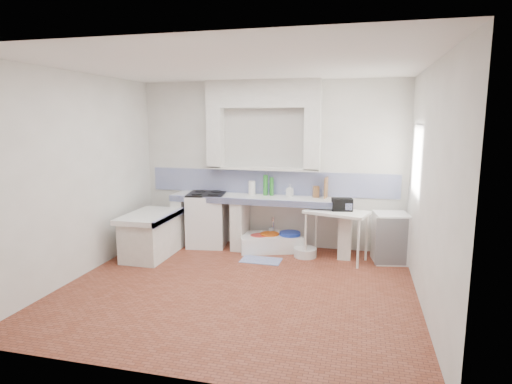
% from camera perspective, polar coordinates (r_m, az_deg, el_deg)
% --- Properties ---
extents(floor, '(4.50, 4.50, 0.00)m').
position_cam_1_polar(floor, '(5.67, -2.48, -12.73)').
color(floor, brown).
rests_on(floor, ground).
extents(ceiling, '(4.50, 4.50, 0.00)m').
position_cam_1_polar(ceiling, '(5.27, -2.72, 16.62)').
color(ceiling, white).
rests_on(ceiling, ground).
extents(wall_back, '(4.50, 0.00, 4.50)m').
position_cam_1_polar(wall_back, '(7.22, 1.91, 3.67)').
color(wall_back, white).
rests_on(wall_back, ground).
extents(wall_front, '(4.50, 0.00, 4.50)m').
position_cam_1_polar(wall_front, '(3.46, -12.03, -3.37)').
color(wall_front, white).
rests_on(wall_front, ground).
extents(wall_left, '(0.00, 4.50, 4.50)m').
position_cam_1_polar(wall_left, '(6.31, -22.62, 2.01)').
color(wall_left, white).
rests_on(wall_left, ground).
extents(wall_right, '(0.00, 4.50, 4.50)m').
position_cam_1_polar(wall_right, '(5.14, 22.24, 0.41)').
color(wall_right, white).
rests_on(wall_right, ground).
extents(alcove_mass, '(1.90, 0.25, 0.45)m').
position_cam_1_polar(alcove_mass, '(7.09, 0.93, 13.07)').
color(alcove_mass, white).
rests_on(alcove_mass, ground).
extents(window_frame, '(0.35, 0.86, 1.06)m').
position_cam_1_polar(window_frame, '(6.32, 22.40, 3.87)').
color(window_frame, '#3C2613').
rests_on(window_frame, ground).
extents(lace_valance, '(0.01, 0.84, 0.24)m').
position_cam_1_polar(lace_valance, '(6.27, 21.31, 7.39)').
color(lace_valance, white).
rests_on(lace_valance, ground).
extents(counter_slab, '(3.00, 0.60, 0.08)m').
position_cam_1_polar(counter_slab, '(7.03, 0.58, -0.95)').
color(counter_slab, white).
rests_on(counter_slab, ground).
extents(counter_lip, '(3.00, 0.04, 0.10)m').
position_cam_1_polar(counter_lip, '(6.76, 0.03, -1.38)').
color(counter_lip, navy).
rests_on(counter_lip, ground).
extents(counter_pier_left, '(0.20, 0.55, 0.82)m').
position_cam_1_polar(counter_pier_left, '(7.56, -9.83, -3.81)').
color(counter_pier_left, white).
rests_on(counter_pier_left, ground).
extents(counter_pier_mid, '(0.20, 0.55, 0.82)m').
position_cam_1_polar(counter_pier_mid, '(7.21, -2.14, -4.33)').
color(counter_pier_mid, white).
rests_on(counter_pier_mid, ground).
extents(counter_pier_right, '(0.20, 0.55, 0.82)m').
position_cam_1_polar(counter_pier_right, '(6.95, 11.92, -5.09)').
color(counter_pier_right, white).
rests_on(counter_pier_right, ground).
extents(peninsula_top, '(0.70, 1.10, 0.08)m').
position_cam_1_polar(peninsula_top, '(6.89, -14.08, -3.16)').
color(peninsula_top, white).
rests_on(peninsula_top, ground).
extents(peninsula_base, '(0.60, 1.00, 0.62)m').
position_cam_1_polar(peninsula_base, '(6.98, -13.96, -5.97)').
color(peninsula_base, white).
rests_on(peninsula_base, ground).
extents(peninsula_lip, '(0.04, 1.10, 0.10)m').
position_cam_1_polar(peninsula_lip, '(6.75, -11.60, -3.35)').
color(peninsula_lip, navy).
rests_on(peninsula_lip, ground).
extents(backsplash, '(4.27, 0.03, 0.40)m').
position_cam_1_polar(backsplash, '(7.24, 1.87, 1.30)').
color(backsplash, navy).
rests_on(backsplash, ground).
extents(stove, '(0.71, 0.70, 0.89)m').
position_cam_1_polar(stove, '(7.38, -6.59, -3.78)').
color(stove, white).
rests_on(stove, ground).
extents(sink, '(1.14, 0.86, 0.24)m').
position_cam_1_polar(sink, '(7.15, 1.98, -6.86)').
color(sink, white).
rests_on(sink, ground).
extents(side_table, '(1.04, 0.77, 0.04)m').
position_cam_1_polar(side_table, '(6.71, 10.70, -5.77)').
color(side_table, white).
rests_on(side_table, ground).
extents(fridge, '(0.57, 0.57, 0.76)m').
position_cam_1_polar(fridge, '(6.84, 17.63, -5.86)').
color(fridge, white).
rests_on(fridge, ground).
extents(bucket_red, '(0.37, 0.37, 0.27)m').
position_cam_1_polar(bucket_red, '(7.08, 0.43, -6.90)').
color(bucket_red, red).
rests_on(bucket_red, ground).
extents(bucket_orange, '(0.41, 0.41, 0.29)m').
position_cam_1_polar(bucket_orange, '(7.13, 1.85, -6.71)').
color(bucket_orange, '#DB550A').
rests_on(bucket_orange, ground).
extents(bucket_blue, '(0.41, 0.41, 0.32)m').
position_cam_1_polar(bucket_blue, '(7.10, 4.58, -6.67)').
color(bucket_blue, '#1C39B3').
rests_on(bucket_blue, ground).
extents(basin_white, '(0.47, 0.47, 0.14)m').
position_cam_1_polar(basin_white, '(6.87, 6.64, -8.06)').
color(basin_white, white).
rests_on(basin_white, ground).
extents(water_bottle_a, '(0.11, 0.11, 0.34)m').
position_cam_1_polar(water_bottle_a, '(7.30, 2.04, -6.11)').
color(water_bottle_a, silver).
rests_on(water_bottle_a, ground).
extents(water_bottle_b, '(0.09, 0.09, 0.27)m').
position_cam_1_polar(water_bottle_b, '(7.28, 3.16, -6.46)').
color(water_bottle_b, silver).
rests_on(water_bottle_b, ground).
extents(black_bag, '(0.34, 0.24, 0.19)m').
position_cam_1_polar(black_bag, '(6.63, 11.50, -1.66)').
color(black_bag, black).
rests_on(black_bag, side_table).
extents(green_bottle_a, '(0.08, 0.08, 0.35)m').
position_cam_1_polar(green_bottle_a, '(7.13, 1.28, 0.94)').
color(green_bottle_a, '#277A27').
rests_on(green_bottle_a, counter_slab).
extents(green_bottle_b, '(0.07, 0.07, 0.31)m').
position_cam_1_polar(green_bottle_b, '(7.11, 2.11, 0.75)').
color(green_bottle_b, '#277A27').
rests_on(green_bottle_b, counter_slab).
extents(knife_block, '(0.12, 0.11, 0.19)m').
position_cam_1_polar(knife_block, '(7.01, 8.06, 0.03)').
color(knife_block, olive).
rests_on(knife_block, counter_slab).
extents(cutting_board, '(0.05, 0.25, 0.34)m').
position_cam_1_polar(cutting_board, '(6.98, 9.40, 0.58)').
color(cutting_board, olive).
rests_on(cutting_board, counter_slab).
extents(paper_towel, '(0.13, 0.13, 0.23)m').
position_cam_1_polar(paper_towel, '(7.19, -0.55, 0.57)').
color(paper_towel, white).
rests_on(paper_towel, counter_slab).
extents(soap_bottle, '(0.12, 0.12, 0.20)m').
position_cam_1_polar(soap_bottle, '(7.06, 4.57, 0.23)').
color(soap_bottle, white).
rests_on(soap_bottle, counter_slab).
extents(rug, '(0.63, 0.37, 0.01)m').
position_cam_1_polar(rug, '(6.66, 0.68, -9.17)').
color(rug, '#2B3798').
rests_on(rug, ground).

